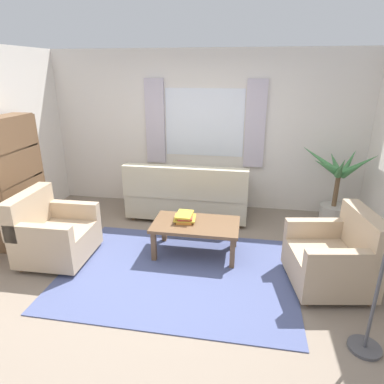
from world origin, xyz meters
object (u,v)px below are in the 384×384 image
Objects in this scene: couch at (188,196)px; armchair_left at (52,233)px; coffee_table at (196,227)px; bookshelf at (18,184)px; potted_plant at (336,192)px; armchair_right at (335,257)px; book_stack_on_table at (185,217)px.

armchair_left is at bearing 47.11° from couch.
coffee_table is 2.52m from bookshelf.
armchair_right is at bearing -101.57° from potted_plant.
coffee_table is 3.77× the size of book_stack_on_table.
couch is at bearing -44.12° from armchair_left.
book_stack_on_table is 0.17× the size of bookshelf.
armchair_left is 0.91× the size of armchair_right.
coffee_table is at bearing -15.82° from book_stack_on_table.
armchair_left is at bearing -99.62° from armchair_right.
potted_plant is at bearing -176.56° from couch.
potted_plant is at bearing 32.82° from coffee_table.
couch is at bearing 116.09° from bookshelf.
potted_plant is (1.95, 1.26, 0.14)m from coffee_table.
potted_plant is at bearing 105.12° from bookshelf.
armchair_right is (3.36, 0.00, 0.00)m from armchair_left.
armchair_left is 3.36m from armchair_right.
bookshelf is (-4.10, 0.48, 0.45)m from armchair_right.
armchair_left is 3.02× the size of book_stack_on_table.
armchair_right is 1.72m from potted_plant.
bookshelf reaches higher than armchair_right.
armchair_right reaches higher than book_stack_on_table.
armchair_right is at bearing -14.54° from coffee_table.
potted_plant is at bearing 30.07° from book_stack_on_table.
potted_plant reaches higher than couch.
armchair_right reaches higher than coffee_table.
couch reaches higher than armchair_left.
potted_plant is at bearing -66.81° from armchair_left.
armchair_left is at bearing -163.81° from book_stack_on_table.
coffee_table is at bearing 105.64° from couch.
armchair_left is at bearing 56.63° from bookshelf.
armchair_left is 0.80× the size of coffee_table.
book_stack_on_table is (-0.15, 0.04, 0.11)m from coffee_table.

